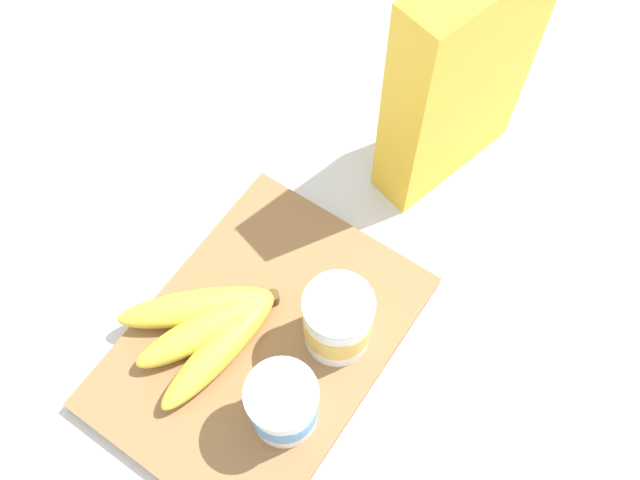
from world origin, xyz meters
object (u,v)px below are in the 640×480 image
(cutting_board, at_px, (261,342))
(yogurt_cup_back, at_px, (283,405))
(cereal_box, at_px, (460,80))
(yogurt_cup_front, at_px, (338,321))
(banana_bunch, at_px, (207,328))

(cutting_board, distance_m, yogurt_cup_back, 0.10)
(cereal_box, height_order, yogurt_cup_front, cereal_box)
(yogurt_cup_front, bearing_deg, cutting_board, -53.29)
(cutting_board, distance_m, yogurt_cup_front, 0.10)
(cutting_board, relative_size, yogurt_cup_back, 4.00)
(cutting_board, height_order, yogurt_cup_back, yogurt_cup_back)
(cutting_board, height_order, cereal_box, cereal_box)
(cutting_board, relative_size, banana_bunch, 1.93)
(banana_bunch, bearing_deg, cutting_board, 117.67)
(yogurt_cup_front, xyz_separation_m, banana_bunch, (0.08, -0.12, -0.03))
(cutting_board, bearing_deg, banana_bunch, -62.33)
(yogurt_cup_front, relative_size, banana_bunch, 0.51)
(cereal_box, distance_m, banana_bunch, 0.38)
(yogurt_cup_front, height_order, yogurt_cup_back, yogurt_cup_front)
(cutting_board, xyz_separation_m, yogurt_cup_front, (-0.05, 0.07, 0.05))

